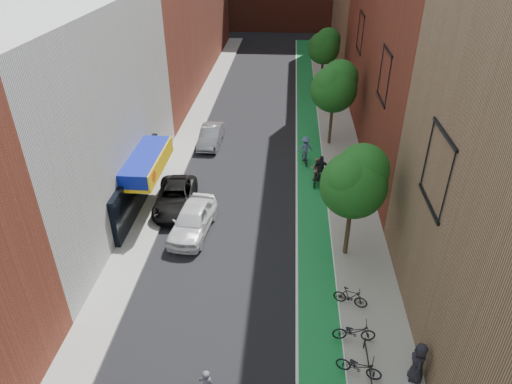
% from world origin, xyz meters
% --- Properties ---
extents(bike_lane, '(2.00, 68.00, 0.01)m').
position_xyz_m(bike_lane, '(4.00, 26.00, 0.01)').
color(bike_lane, '#136D2D').
rests_on(bike_lane, ground).
extents(sidewalk_left, '(2.00, 68.00, 0.15)m').
position_xyz_m(sidewalk_left, '(-6.00, 26.00, 0.07)').
color(sidewalk_left, gray).
rests_on(sidewalk_left, ground).
extents(sidewalk_right, '(3.00, 68.00, 0.15)m').
position_xyz_m(sidewalk_right, '(6.50, 26.00, 0.07)').
color(sidewalk_right, gray).
rests_on(sidewalk_right, ground).
extents(building_left_white, '(8.00, 20.00, 12.00)m').
position_xyz_m(building_left_white, '(-11.00, 14.00, 6.00)').
color(building_left_white, silver).
rests_on(building_left_white, ground).
extents(tree_near, '(3.40, 3.36, 6.42)m').
position_xyz_m(tree_near, '(5.65, 10.02, 4.66)').
color(tree_near, '#332619').
rests_on(tree_near, ground).
extents(tree_mid, '(3.55, 3.53, 6.74)m').
position_xyz_m(tree_mid, '(5.65, 24.02, 4.89)').
color(tree_mid, '#332619').
rests_on(tree_mid, ground).
extents(tree_far, '(3.30, 3.25, 6.21)m').
position_xyz_m(tree_far, '(5.65, 38.02, 4.50)').
color(tree_far, '#332619').
rests_on(tree_far, ground).
extents(parked_car_white, '(2.43, 5.04, 1.66)m').
position_xyz_m(parked_car_white, '(-3.00, 11.47, 0.83)').
color(parked_car_white, silver).
rests_on(parked_car_white, ground).
extents(parked_car_black, '(2.83, 5.33, 1.43)m').
position_xyz_m(parked_car_black, '(-4.60, 13.98, 0.71)').
color(parked_car_black, black).
rests_on(parked_car_black, ground).
extents(parked_car_silver, '(1.64, 4.46, 1.46)m').
position_xyz_m(parked_car_silver, '(-3.87, 23.40, 0.73)').
color(parked_car_silver, gray).
rests_on(parked_car_silver, ground).
extents(cyclist_lane_near, '(0.86, 1.79, 1.93)m').
position_xyz_m(cyclist_lane_near, '(4.27, 17.62, 0.80)').
color(cyclist_lane_near, black).
rests_on(cyclist_lane_near, ground).
extents(cyclist_lane_mid, '(1.12, 1.70, 2.23)m').
position_xyz_m(cyclist_lane_mid, '(4.59, 17.36, 0.89)').
color(cyclist_lane_mid, black).
rests_on(cyclist_lane_mid, ground).
extents(cyclist_lane_far, '(1.26, 1.54, 2.12)m').
position_xyz_m(cyclist_lane_far, '(3.60, 20.60, 1.00)').
color(cyclist_lane_far, black).
rests_on(cyclist_lane_far, ground).
extents(parked_bike_near, '(1.93, 1.16, 0.96)m').
position_xyz_m(parked_bike_near, '(5.40, 2.29, 0.63)').
color(parked_bike_near, black).
rests_on(parked_bike_near, sidewalk_right).
extents(parked_bike_mid, '(1.68, 0.96, 0.98)m').
position_xyz_m(parked_bike_mid, '(5.46, 6.10, 0.64)').
color(parked_bike_mid, black).
rests_on(parked_bike_mid, sidewalk_right).
extents(parked_bike_far, '(1.84, 0.65, 0.96)m').
position_xyz_m(parked_bike_far, '(5.40, 4.03, 0.63)').
color(parked_bike_far, black).
rests_on(parked_bike_far, sidewalk_right).
extents(pedestrian, '(0.72, 0.99, 1.87)m').
position_xyz_m(pedestrian, '(7.60, 2.26, 1.09)').
color(pedestrian, black).
rests_on(pedestrian, sidewalk_right).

